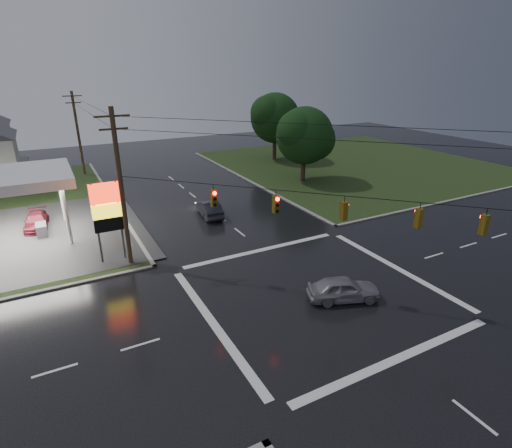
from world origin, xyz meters
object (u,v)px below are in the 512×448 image
car_pump (36,221)px  pylon_sign (107,209)px  tree_ne_far (276,118)px  car_crossing (344,289)px  car_north (209,209)px  tree_ne_near (306,136)px  utility_pole_n (78,133)px  utility_pole_nw (121,187)px

car_pump → pylon_sign: bearing=-58.7°
tree_ne_far → car_crossing: (-16.18, -35.51, -5.44)m
car_north → tree_ne_near: bearing=-152.0°
car_north → utility_pole_n: bearing=-62.6°
utility_pole_nw → tree_ne_near: (23.64, 12.49, -0.16)m
car_north → tree_ne_far: bearing=-128.9°
utility_pole_nw → car_crossing: size_ratio=2.52×
tree_ne_near → tree_ne_far: size_ratio=0.92×
utility_pole_n → tree_ne_near: (23.64, -16.01, 0.09)m
tree_ne_far → car_pump: size_ratio=2.20×
utility_pole_n → car_north: utility_pole_n is taller
tree_ne_near → tree_ne_far: 12.39m
tree_ne_near → car_pump: bearing=-176.7°
pylon_sign → tree_ne_near: (24.64, 11.49, 1.55)m
car_pump → tree_ne_near: bearing=8.2°
pylon_sign → car_north: 11.59m
pylon_sign → tree_ne_far: (27.65, 23.49, 2.17)m
tree_ne_near → utility_pole_n: bearing=145.9°
pylon_sign → tree_ne_far: bearing=40.4°
car_crossing → utility_pole_nw: bearing=64.9°
pylon_sign → utility_pole_nw: (1.00, -1.00, 1.71)m
car_north → car_pump: bearing=-10.7°
pylon_sign → car_north: size_ratio=1.31×
utility_pole_nw → tree_ne_far: utility_pole_nw is taller
tree_ne_near → car_pump: 29.95m
car_north → car_pump: car_north is taller
utility_pole_n → tree_ne_far: utility_pole_n is taller
pylon_sign → car_crossing: 16.93m
tree_ne_far → utility_pole_nw: bearing=-137.4°
tree_ne_near → tree_ne_far: (3.01, 12.00, 0.62)m
car_north → car_crossing: size_ratio=1.05×
pylon_sign → tree_ne_far: 36.35m
pylon_sign → utility_pole_nw: 2.22m
utility_pole_n → tree_ne_near: size_ratio=1.17×
pylon_sign → car_north: pylon_sign is taller
tree_ne_far → car_north: (-17.95, -18.06, -5.42)m
tree_ne_near → utility_pole_nw: bearing=-152.1°
tree_ne_far → tree_ne_near: bearing=-104.1°
utility_pole_nw → pylon_sign: bearing=135.0°
utility_pole_nw → tree_ne_far: (26.65, 24.49, 0.46)m
utility_pole_nw → tree_ne_far: 36.20m
utility_pole_n → tree_ne_far: (26.65, -4.01, 0.71)m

